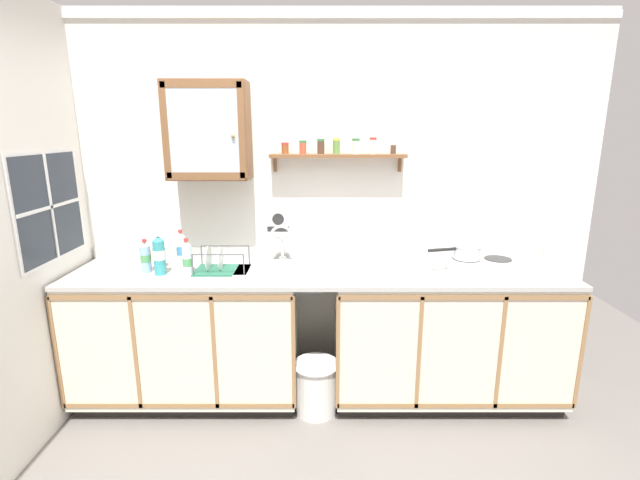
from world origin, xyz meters
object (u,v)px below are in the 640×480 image
at_px(sink, 280,272).
at_px(saucepan, 465,251).
at_px(bottle_juice_amber_0, 157,253).
at_px(bottle_water_blue_1, 144,257).
at_px(bottle_detergent_teal_4, 158,255).
at_px(bottle_water_clear_2, 186,258).
at_px(bottle_opaque_white_3, 180,250).
at_px(dish_rack, 219,266).
at_px(warning_sign, 277,223).
at_px(hot_plate_stove, 481,265).
at_px(trash_bin, 315,386).
at_px(wall_cabinet, 207,131).

relative_size(sink, saucepan, 1.63).
height_order(sink, bottle_juice_amber_0, sink).
height_order(bottle_water_blue_1, bottle_detergent_teal_4, bottle_detergent_teal_4).
relative_size(bottle_water_clear_2, bottle_opaque_white_3, 0.89).
bearing_deg(bottle_water_clear_2, dish_rack, 13.52).
relative_size(saucepan, bottle_detergent_teal_4, 1.32).
bearing_deg(sink, warning_sign, 98.36).
bearing_deg(hot_plate_stove, bottle_water_blue_1, -179.68).
distance_m(bottle_water_clear_2, warning_sign, 0.69).
bearing_deg(sink, trash_bin, -42.98).
bearing_deg(bottle_detergent_teal_4, warning_sign, 27.39).
xyz_separation_m(sink, warning_sign, (-0.04, 0.27, 0.29)).
bearing_deg(bottle_juice_amber_0, dish_rack, -8.45).
height_order(saucepan, trash_bin, saucepan).
height_order(bottle_detergent_teal_4, trash_bin, bottle_detergent_teal_4).
bearing_deg(wall_cabinet, bottle_detergent_teal_4, -138.99).
xyz_separation_m(bottle_detergent_teal_4, warning_sign, (0.74, 0.38, 0.13)).
xyz_separation_m(bottle_water_clear_2, wall_cabinet, (0.13, 0.24, 0.81)).
bearing_deg(wall_cabinet, bottle_water_clear_2, -117.54).
bearing_deg(dish_rack, saucepan, 0.38).
bearing_deg(bottle_opaque_white_3, hot_plate_stove, -2.57).
height_order(hot_plate_stove, trash_bin, hot_plate_stove).
distance_m(bottle_opaque_white_3, trash_bin, 1.29).
xyz_separation_m(bottle_juice_amber_0, bottle_opaque_white_3, (0.15, 0.02, 0.02)).
height_order(bottle_detergent_teal_4, dish_rack, bottle_detergent_teal_4).
bearing_deg(warning_sign, bottle_detergent_teal_4, -152.61).
relative_size(bottle_opaque_white_3, bottle_detergent_teal_4, 0.95).
distance_m(wall_cabinet, trash_bin, 1.84).
relative_size(hot_plate_stove, bottle_water_clear_2, 1.86).
bearing_deg(bottle_detergent_teal_4, dish_rack, 10.19).
distance_m(bottle_water_clear_2, bottle_opaque_white_3, 0.15).
distance_m(dish_rack, wall_cabinet, 0.90).
bearing_deg(wall_cabinet, warning_sign, 15.54).
height_order(bottle_juice_amber_0, trash_bin, bottle_juice_amber_0).
xyz_separation_m(hot_plate_stove, bottle_detergent_teal_4, (-2.12, -0.06, 0.09)).
bearing_deg(bottle_detergent_teal_4, bottle_juice_amber_0, 110.87).
distance_m(sink, bottle_water_blue_1, 0.90).
bearing_deg(bottle_detergent_teal_4, trash_bin, -6.04).
xyz_separation_m(hot_plate_stove, bottle_water_clear_2, (-1.95, -0.04, 0.06)).
height_order(sink, saucepan, sink).
bearing_deg(bottle_opaque_white_3, dish_rack, -16.77).
relative_size(hot_plate_stove, saucepan, 1.20).
bearing_deg(hot_plate_stove, saucepan, 170.46).
height_order(hot_plate_stove, warning_sign, warning_sign).
bearing_deg(bottle_juice_amber_0, wall_cabinet, 20.43).
bearing_deg(bottle_water_blue_1, bottle_juice_amber_0, 55.19).
xyz_separation_m(bottle_juice_amber_0, trash_bin, (1.06, -0.24, -0.86)).
height_order(sink, warning_sign, warning_sign).
height_order(bottle_juice_amber_0, bottle_water_blue_1, bottle_juice_amber_0).
height_order(sink, trash_bin, sink).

